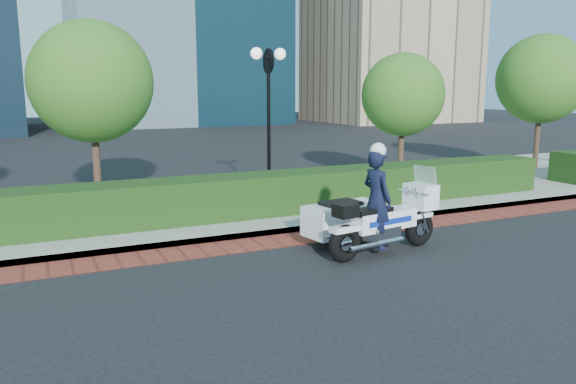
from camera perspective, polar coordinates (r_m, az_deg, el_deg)
name	(u,v)px	position (r m, az deg, el deg)	size (l,w,h in m)	color
ground	(327,258)	(11.12, 3.96, -6.67)	(120.00, 120.00, 0.00)	black
brick_strip	(294,239)	(12.40, 0.59, -4.80)	(60.00, 1.00, 0.01)	maroon
sidewalk	(227,200)	(16.45, -6.22, -0.77)	(60.00, 8.00, 0.15)	gray
hedge_main	(258,194)	(14.13, -3.10, -0.22)	(18.00, 1.20, 1.00)	black
lamppost	(269,100)	(15.74, -1.98, 9.35)	(1.02, 0.70, 4.21)	black
tree_b	(91,82)	(15.86, -19.34, 10.50)	(3.20, 3.20, 4.89)	#332319
tree_c	(403,95)	(19.63, 11.60, 9.65)	(2.80, 2.80, 4.30)	#332319
tree_d	(542,79)	(24.08, 24.38, 10.41)	(3.40, 3.40, 5.16)	#332319
police_motorcycle	(367,213)	(11.53, 8.01, -2.17)	(2.77, 1.98, 2.25)	black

